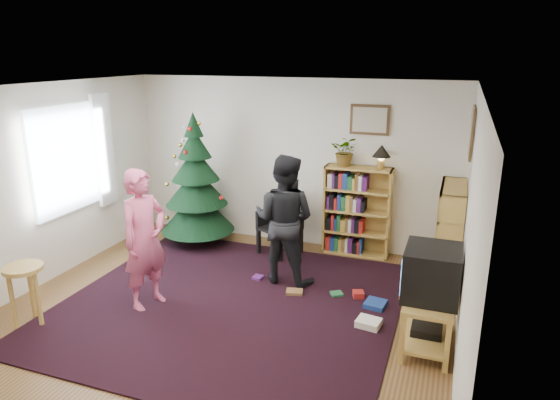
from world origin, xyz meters
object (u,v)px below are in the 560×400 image
(person_standing, at_px, (145,240))
(potted_plant, at_px, (346,151))
(armchair, at_px, (282,220))
(bookshelf_right, at_px, (449,235))
(tv_stand, at_px, (428,317))
(stool, at_px, (25,280))
(person_by_chair, at_px, (284,220))
(picture_right, at_px, (472,133))
(christmas_tree, at_px, (197,190))
(picture_back, at_px, (370,120))
(table_lamp, at_px, (382,153))
(crt_tv, at_px, (432,273))
(bookshelf_back, at_px, (357,210))

(person_standing, distance_m, potted_plant, 3.02)
(armchair, relative_size, person_standing, 0.56)
(armchair, bearing_deg, bookshelf_right, 16.06)
(tv_stand, bearing_deg, stool, -165.84)
(person_by_chair, bearing_deg, picture_right, -159.08)
(christmas_tree, xyz_separation_m, potted_plant, (2.18, 0.41, 0.67))
(person_standing, height_order, person_by_chair, person_by_chair)
(picture_back, bearing_deg, potted_plant, -155.28)
(bookshelf_right, relative_size, person_by_chair, 0.78)
(bookshelf_right, bearing_deg, tv_stand, 175.51)
(stool, bearing_deg, table_lamp, 44.52)
(picture_right, xyz_separation_m, bookshelf_right, (-0.14, -0.02, -1.29))
(picture_back, height_order, potted_plant, picture_back)
(picture_right, bearing_deg, crt_tv, -99.44)
(bookshelf_right, relative_size, armchair, 1.43)
(armchair, bearing_deg, crt_tv, -16.28)
(picture_right, relative_size, stool, 0.88)
(bookshelf_right, xyz_separation_m, potted_plant, (-1.48, 0.61, 0.85))
(tv_stand, xyz_separation_m, table_lamp, (-0.86, 2.14, 1.21))
(picture_back, xyz_separation_m, potted_plant, (-0.29, -0.14, -0.44))
(picture_back, bearing_deg, person_by_chair, -119.86)
(stool, bearing_deg, potted_plant, 49.33)
(bookshelf_right, height_order, tv_stand, bookshelf_right)
(picture_back, distance_m, potted_plant, 0.54)
(picture_right, height_order, bookshelf_back, picture_right)
(picture_right, bearing_deg, person_by_chair, -163.40)
(person_by_chair, xyz_separation_m, table_lamp, (0.98, 1.22, 0.70))
(christmas_tree, relative_size, armchair, 2.23)
(christmas_tree, distance_m, stool, 2.84)
(table_lamp, bearing_deg, picture_right, -27.82)
(person_by_chair, bearing_deg, armchair, -64.30)
(picture_right, bearing_deg, person_standing, -152.21)
(crt_tv, relative_size, potted_plant, 1.36)
(picture_back, height_order, stool, picture_back)
(picture_back, height_order, person_standing, picture_back)
(person_standing, bearing_deg, tv_stand, -69.91)
(picture_right, distance_m, stool, 5.25)
(person_standing, relative_size, table_lamp, 4.86)
(crt_tv, distance_m, person_by_chair, 2.06)
(picture_back, relative_size, christmas_tree, 0.27)
(picture_right, height_order, table_lamp, picture_right)
(christmas_tree, relative_size, crt_tv, 3.49)
(bookshelf_back, xyz_separation_m, armchair, (-1.04, -0.31, -0.18))
(christmas_tree, bearing_deg, armchair, 4.30)
(tv_stand, xyz_separation_m, stool, (-4.09, -1.03, 0.20))
(stool, bearing_deg, picture_right, 30.73)
(christmas_tree, bearing_deg, person_standing, -77.77)
(picture_right, relative_size, person_standing, 0.37)
(bookshelf_back, relative_size, tv_stand, 1.55)
(christmas_tree, relative_size, person_by_chair, 1.21)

